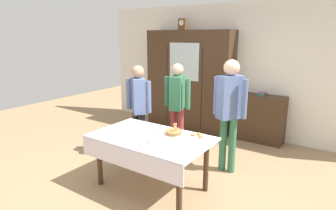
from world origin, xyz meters
TOP-DOWN VIEW (x-y plane):
  - ground_plane at (0.00, 0.00)m, footprint 12.00×12.00m
  - back_wall at (0.00, 2.65)m, footprint 6.40×0.10m
  - dining_table at (0.00, -0.23)m, footprint 1.59×0.96m
  - wall_cabinet at (-0.90, 2.35)m, footprint 1.97×0.46m
  - mantel_clock at (-1.08, 2.35)m, footprint 0.18×0.11m
  - bookshelf_low at (0.70, 2.41)m, footprint 0.92×0.35m
  - book_stack at (0.70, 2.40)m, footprint 0.16×0.19m
  - tea_cup_mid_left at (0.01, -0.09)m, footprint 0.13×0.13m
  - tea_cup_back_edge at (-0.47, -0.29)m, footprint 0.13×0.13m
  - tea_cup_mid_right at (0.15, -0.38)m, footprint 0.13×0.13m
  - bread_basket at (0.20, 0.05)m, footprint 0.24×0.24m
  - pastry_plate at (0.53, 0.11)m, footprint 0.28×0.28m
  - spoon_mid_right at (0.33, -0.45)m, footprint 0.12×0.02m
  - spoon_far_right at (-0.08, -0.39)m, footprint 0.12×0.02m
  - person_behind_table_left at (0.66, 0.85)m, footprint 0.52×0.41m
  - person_by_cabinet at (-0.41, 1.09)m, footprint 0.52×0.40m
  - person_behind_table_right at (-0.84, 0.55)m, footprint 0.52×0.39m

SIDE VIEW (x-z plane):
  - ground_plane at x=0.00m, z-range 0.00..0.00m
  - bookshelf_low at x=0.70m, z-range 0.00..0.93m
  - dining_table at x=0.00m, z-range 0.27..1.02m
  - spoon_mid_right at x=0.33m, z-range 0.75..0.76m
  - spoon_far_right at x=-0.08m, z-range 0.75..0.76m
  - pastry_plate at x=0.53m, z-range 0.74..0.79m
  - tea_cup_mid_left at x=0.01m, z-range 0.74..0.81m
  - tea_cup_mid_right at x=0.15m, z-range 0.74..0.81m
  - tea_cup_back_edge at x=-0.47m, z-range 0.75..0.81m
  - bread_basket at x=0.20m, z-range 0.70..0.86m
  - person_behind_table_right at x=-0.84m, z-range 0.17..1.75m
  - book_stack at x=0.70m, z-range 0.93..0.99m
  - person_by_cabinet at x=-0.41m, z-range 0.17..1.76m
  - person_behind_table_left at x=0.66m, z-range 0.20..1.92m
  - wall_cabinet at x=-0.90m, z-range 0.00..2.17m
  - back_wall at x=0.00m, z-range 0.00..2.70m
  - mantel_clock at x=-1.08m, z-range 2.17..2.41m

